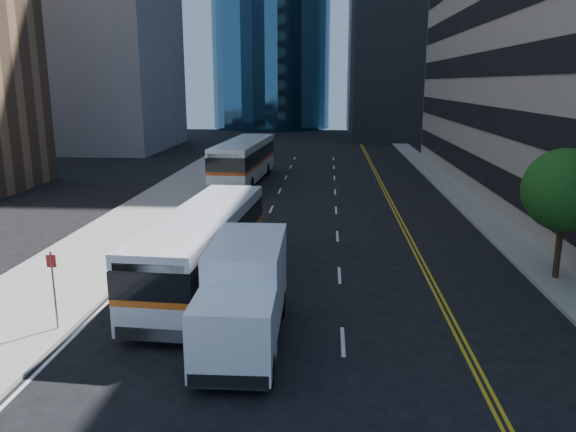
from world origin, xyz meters
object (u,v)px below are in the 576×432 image
Objects in this scene: street_tree at (565,190)px; bus_front at (204,245)px; bus_rear at (244,160)px; box_truck at (245,293)px.

street_tree is 0.45× the size of bus_front.
bus_rear is at bearing 125.84° from street_tree.
box_truck is at bearing -151.39° from street_tree.
box_truck reaches higher than bus_front.
box_truck is (2.26, -4.79, -0.02)m from bus_front.
bus_front is at bearing -82.03° from bus_rear.
bus_rear reaches higher than box_truck.
bus_rear is (-15.60, 21.60, -1.87)m from street_tree.
bus_rear is 28.15m from box_truck.
street_tree is at bearing -50.91° from bus_rear.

